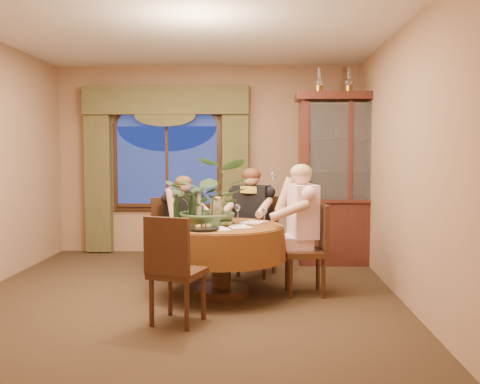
{
  "coord_description": "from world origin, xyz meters",
  "views": [
    {
      "loc": [
        0.8,
        -5.53,
        1.52
      ],
      "look_at": [
        0.59,
        0.06,
        1.1
      ],
      "focal_mm": 40.0,
      "sensor_mm": 36.0,
      "label": 1
    }
  ],
  "objects_px": {
    "centerpiece_plant": "(210,168)",
    "wine_bottle_2": "(177,210)",
    "oil_lamp_center": "(349,80)",
    "wine_bottle_3": "(192,209)",
    "person_back": "(183,227)",
    "dining_table": "(221,260)",
    "chair_front_left": "(178,270)",
    "oil_lamp_right": "(379,80)",
    "china_cabinet": "(347,179)",
    "chair_back": "(176,238)",
    "chair_right": "(305,250)",
    "chair_back_right": "(256,237)",
    "wine_bottle_1": "(193,207)",
    "person_scarf": "(252,222)",
    "oil_lamp_left": "(319,80)",
    "wine_bottle_0": "(198,209)",
    "person_pink": "(303,228)",
    "stoneware_vase": "(216,210)"
  },
  "relations": [
    {
      "from": "centerpiece_plant",
      "to": "wine_bottle_2",
      "type": "xyz_separation_m",
      "value": [
        -0.34,
        -0.17,
        -0.44
      ]
    },
    {
      "from": "oil_lamp_center",
      "to": "wine_bottle_3",
      "type": "height_order",
      "value": "oil_lamp_center"
    },
    {
      "from": "person_back",
      "to": "dining_table",
      "type": "bearing_deg",
      "value": 90.0
    },
    {
      "from": "chair_front_left",
      "to": "wine_bottle_3",
      "type": "xyz_separation_m",
      "value": [
        0.0,
        0.96,
        0.44
      ]
    },
    {
      "from": "oil_lamp_right",
      "to": "china_cabinet",
      "type": "bearing_deg",
      "value": 180.0
    },
    {
      "from": "china_cabinet",
      "to": "wine_bottle_2",
      "type": "xyz_separation_m",
      "value": [
        -2.06,
        -1.75,
        -0.24
      ]
    },
    {
      "from": "chair_front_left",
      "to": "wine_bottle_2",
      "type": "distance_m",
      "value": 1.0
    },
    {
      "from": "oil_lamp_center",
      "to": "chair_back",
      "type": "xyz_separation_m",
      "value": [
        -2.2,
        -0.95,
        -2.0
      ]
    },
    {
      "from": "person_back",
      "to": "chair_right",
      "type": "bearing_deg",
      "value": 119.12
    },
    {
      "from": "oil_lamp_center",
      "to": "wine_bottle_2",
      "type": "height_order",
      "value": "oil_lamp_center"
    },
    {
      "from": "chair_back_right",
      "to": "china_cabinet",
      "type": "bearing_deg",
      "value": -126.77
    },
    {
      "from": "centerpiece_plant",
      "to": "wine_bottle_1",
      "type": "xyz_separation_m",
      "value": [
        -0.2,
        0.07,
        -0.44
      ]
    },
    {
      "from": "person_scarf",
      "to": "wine_bottle_3",
      "type": "distance_m",
      "value": 1.1
    },
    {
      "from": "oil_lamp_left",
      "to": "wine_bottle_1",
      "type": "xyz_separation_m",
      "value": [
        -1.51,
        -1.5,
        -1.56
      ]
    },
    {
      "from": "oil_lamp_center",
      "to": "oil_lamp_right",
      "type": "relative_size",
      "value": 1.0
    },
    {
      "from": "oil_lamp_left",
      "to": "wine_bottle_3",
      "type": "height_order",
      "value": "oil_lamp_left"
    },
    {
      "from": "chair_back",
      "to": "centerpiece_plant",
      "type": "bearing_deg",
      "value": 88.36
    },
    {
      "from": "chair_back",
      "to": "centerpiece_plant",
      "type": "relative_size",
      "value": 0.93
    },
    {
      "from": "chair_back_right",
      "to": "person_scarf",
      "type": "distance_m",
      "value": 0.2
    },
    {
      "from": "wine_bottle_0",
      "to": "person_back",
      "type": "bearing_deg",
      "value": 110.59
    },
    {
      "from": "person_back",
      "to": "person_pink",
      "type": "bearing_deg",
      "value": 122.82
    },
    {
      "from": "chair_right",
      "to": "chair_front_left",
      "type": "distance_m",
      "value": 1.57
    },
    {
      "from": "oil_lamp_center",
      "to": "wine_bottle_2",
      "type": "xyz_separation_m",
      "value": [
        -2.06,
        -1.75,
        -1.56
      ]
    },
    {
      "from": "oil_lamp_center",
      "to": "stoneware_vase",
      "type": "bearing_deg",
      "value": -137.33
    },
    {
      "from": "dining_table",
      "to": "wine_bottle_1",
      "type": "relative_size",
      "value": 4.26
    },
    {
      "from": "oil_lamp_left",
      "to": "wine_bottle_3",
      "type": "distance_m",
      "value": 2.74
    },
    {
      "from": "oil_lamp_left",
      "to": "chair_back",
      "type": "height_order",
      "value": "oil_lamp_left"
    },
    {
      "from": "chair_back",
      "to": "wine_bottle_2",
      "type": "distance_m",
      "value": 0.92
    },
    {
      "from": "dining_table",
      "to": "person_back",
      "type": "height_order",
      "value": "person_back"
    },
    {
      "from": "chair_back_right",
      "to": "chair_back",
      "type": "bearing_deg",
      "value": 32.3
    },
    {
      "from": "oil_lamp_left",
      "to": "chair_right",
      "type": "xyz_separation_m",
      "value": [
        -0.3,
        -1.64,
        -2.0
      ]
    },
    {
      "from": "chair_back",
      "to": "wine_bottle_2",
      "type": "height_order",
      "value": "wine_bottle_2"
    },
    {
      "from": "dining_table",
      "to": "wine_bottle_0",
      "type": "xyz_separation_m",
      "value": [
        -0.25,
        0.06,
        0.54
      ]
    },
    {
      "from": "chair_right",
      "to": "oil_lamp_center",
      "type": "bearing_deg",
      "value": -26.74
    },
    {
      "from": "person_back",
      "to": "person_scarf",
      "type": "relative_size",
      "value": 0.93
    },
    {
      "from": "wine_bottle_0",
      "to": "chair_front_left",
      "type": "bearing_deg",
      "value": -93.94
    },
    {
      "from": "person_scarf",
      "to": "chair_right",
      "type": "bearing_deg",
      "value": 144.76
    },
    {
      "from": "person_back",
      "to": "wine_bottle_3",
      "type": "relative_size",
      "value": 3.76
    },
    {
      "from": "oil_lamp_center",
      "to": "oil_lamp_right",
      "type": "distance_m",
      "value": 0.4
    },
    {
      "from": "person_scarf",
      "to": "centerpiece_plant",
      "type": "bearing_deg",
      "value": 80.05
    },
    {
      "from": "stoneware_vase",
      "to": "wine_bottle_3",
      "type": "height_order",
      "value": "wine_bottle_3"
    },
    {
      "from": "person_pink",
      "to": "wine_bottle_3",
      "type": "bearing_deg",
      "value": 86.76
    },
    {
      "from": "chair_back_right",
      "to": "wine_bottle_0",
      "type": "height_order",
      "value": "wine_bottle_0"
    },
    {
      "from": "oil_lamp_center",
      "to": "chair_back_right",
      "type": "xyz_separation_m",
      "value": [
        -1.23,
        -0.76,
        -2.0
      ]
    },
    {
      "from": "chair_back_right",
      "to": "wine_bottle_2",
      "type": "relative_size",
      "value": 2.91
    },
    {
      "from": "oil_lamp_left",
      "to": "wine_bottle_1",
      "type": "bearing_deg",
      "value": -135.13
    },
    {
      "from": "person_scarf",
      "to": "oil_lamp_left",
      "type": "bearing_deg",
      "value": -117.63
    },
    {
      "from": "chair_front_left",
      "to": "wine_bottle_3",
      "type": "bearing_deg",
      "value": 108.12
    },
    {
      "from": "oil_lamp_right",
      "to": "wine_bottle_0",
      "type": "height_order",
      "value": "oil_lamp_right"
    },
    {
      "from": "person_pink",
      "to": "wine_bottle_1",
      "type": "height_order",
      "value": "person_pink"
    }
  ]
}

